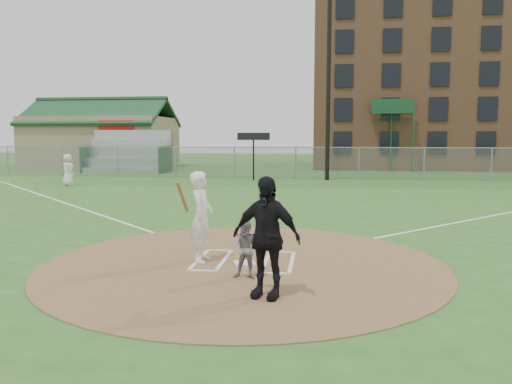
# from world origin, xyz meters

# --- Properties ---
(ground) EXTENTS (140.00, 140.00, 0.00)m
(ground) POSITION_xyz_m (0.00, 0.00, 0.00)
(ground) COLOR #2D6221
(ground) RESTS_ON ground
(dirt_circle) EXTENTS (8.40, 8.40, 0.02)m
(dirt_circle) POSITION_xyz_m (0.00, 0.00, 0.01)
(dirt_circle) COLOR olive
(dirt_circle) RESTS_ON ground
(home_plate) EXTENTS (0.53, 0.53, 0.03)m
(home_plate) POSITION_xyz_m (0.03, -0.09, 0.03)
(home_plate) COLOR white
(home_plate) RESTS_ON dirt_circle
(foul_line_third) EXTENTS (17.04, 17.04, 0.01)m
(foul_line_third) POSITION_xyz_m (-9.00, 9.00, 0.01)
(foul_line_third) COLOR white
(foul_line_third) RESTS_ON ground
(catcher) EXTENTS (0.57, 0.46, 1.10)m
(catcher) POSITION_xyz_m (0.23, -1.15, 0.57)
(catcher) COLOR gray
(catcher) RESTS_ON dirt_circle
(umpire) EXTENTS (1.27, 0.81, 2.01)m
(umpire) POSITION_xyz_m (0.70, -2.19, 1.03)
(umpire) COLOR black
(umpire) RESTS_ON dirt_circle
(ondeck_player) EXTENTS (1.02, 0.95, 1.75)m
(ondeck_player) POSITION_xyz_m (-12.05, 15.37, 0.88)
(ondeck_player) COLOR silver
(ondeck_player) RESTS_ON ground
(batters_boxes) EXTENTS (2.08, 1.88, 0.01)m
(batters_boxes) POSITION_xyz_m (0.00, 0.15, 0.03)
(batters_boxes) COLOR white
(batters_boxes) RESTS_ON dirt_circle
(batter_at_plate) EXTENTS (0.60, 1.06, 1.92)m
(batter_at_plate) POSITION_xyz_m (-0.91, 0.02, 0.98)
(batter_at_plate) COLOR white
(batter_at_plate) RESTS_ON dirt_circle
(outfield_fence) EXTENTS (56.08, 0.08, 2.03)m
(outfield_fence) POSITION_xyz_m (0.00, 22.00, 1.02)
(outfield_fence) COLOR slate
(outfield_fence) RESTS_ON ground
(bleachers) EXTENTS (6.08, 3.20, 3.20)m
(bleachers) POSITION_xyz_m (-13.00, 26.20, 1.59)
(bleachers) COLOR #B7BABF
(bleachers) RESTS_ON ground
(clubhouse) EXTENTS (12.20, 8.71, 6.23)m
(clubhouse) POSITION_xyz_m (-18.00, 32.99, 2.39)
(clubhouse) COLOR #9B8A69
(clubhouse) RESTS_ON ground
(brick_warehouse) EXTENTS (30.00, 17.17, 15.00)m
(brick_warehouse) POSITION_xyz_m (16.00, 37.96, 7.50)
(brick_warehouse) COLOR #976141
(brick_warehouse) RESTS_ON ground
(light_pole) EXTENTS (1.20, 0.30, 12.22)m
(light_pole) POSITION_xyz_m (2.00, 21.00, 6.61)
(light_pole) COLOR black
(light_pole) RESTS_ON ground
(scoreboard_sign) EXTENTS (2.00, 0.10, 2.93)m
(scoreboard_sign) POSITION_xyz_m (-2.50, 20.20, 2.39)
(scoreboard_sign) COLOR black
(scoreboard_sign) RESTS_ON ground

